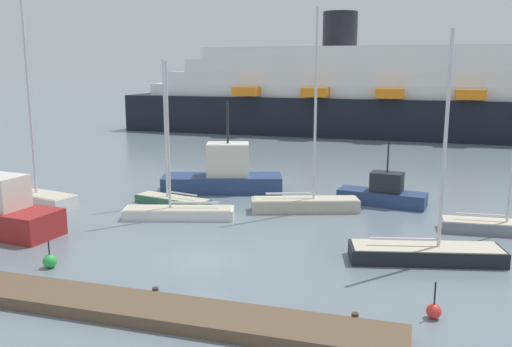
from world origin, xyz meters
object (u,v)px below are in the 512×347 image
(channel_buoy_0, at_px, (434,311))
(cruise_ship, at_px, (466,97))
(sailboat_5, at_px, (498,224))
(fishing_boat_0, at_px, (224,175))
(sailboat_0, at_px, (179,211))
(channel_buoy_1, at_px, (50,261))
(sailboat_2, at_px, (426,250))
(fishing_boat_2, at_px, (383,194))
(sailboat_4, at_px, (305,202))
(sailboat_3, at_px, (31,195))
(sailboat_1, at_px, (172,198))

(channel_buoy_0, xyz_separation_m, cruise_ship, (4.16, 53.91, 4.76))
(sailboat_5, distance_m, fishing_boat_0, 18.28)
(sailboat_0, xyz_separation_m, channel_buoy_1, (-2.07, -9.10, -0.15))
(sailboat_2, relative_size, sailboat_5, 0.93)
(fishing_boat_0, height_order, fishing_boat_2, fishing_boat_0)
(sailboat_4, xyz_separation_m, fishing_boat_0, (-6.69, 3.69, 0.58))
(sailboat_4, bearing_deg, sailboat_0, -169.84)
(sailboat_3, bearing_deg, sailboat_5, 16.33)
(sailboat_0, relative_size, cruise_ship, 0.10)
(channel_buoy_1, bearing_deg, sailboat_5, 30.08)
(fishing_boat_0, xyz_separation_m, cruise_ship, (18.28, 37.09, 3.85))
(fishing_boat_0, relative_size, channel_buoy_0, 6.51)
(sailboat_1, distance_m, sailboat_3, 9.23)
(sailboat_2, distance_m, channel_buoy_0, 6.05)
(sailboat_4, xyz_separation_m, fishing_boat_2, (4.49, 2.99, 0.14))
(fishing_boat_2, distance_m, cruise_ship, 38.69)
(sailboat_0, bearing_deg, channel_buoy_0, 130.65)
(sailboat_3, bearing_deg, channel_buoy_0, -8.95)
(sailboat_1, xyz_separation_m, sailboat_4, (8.56, 0.97, 0.18))
(fishing_boat_0, distance_m, fishing_boat_2, 11.21)
(fishing_boat_0, bearing_deg, sailboat_2, -55.60)
(sailboat_3, bearing_deg, fishing_boat_0, 45.78)
(sailboat_3, relative_size, sailboat_4, 1.08)
(sailboat_0, height_order, cruise_ship, cruise_ship)
(channel_buoy_0, bearing_deg, sailboat_1, 142.74)
(sailboat_2, bearing_deg, fishing_boat_2, 91.60)
(sailboat_0, height_order, channel_buoy_0, sailboat_0)
(sailboat_1, height_order, cruise_ship, cruise_ship)
(sailboat_3, height_order, channel_buoy_0, sailboat_3)
(sailboat_3, relative_size, fishing_boat_2, 2.30)
(sailboat_3, relative_size, cruise_ship, 0.15)
(sailboat_0, xyz_separation_m, fishing_boat_0, (0.11, 7.46, 0.73))
(sailboat_4, height_order, fishing_boat_2, sailboat_4)
(sailboat_1, relative_size, fishing_boat_0, 1.04)
(sailboat_0, relative_size, sailboat_2, 0.87)
(sailboat_0, xyz_separation_m, sailboat_4, (6.80, 3.78, 0.14))
(sailboat_5, height_order, fishing_boat_0, sailboat_5)
(fishing_boat_0, relative_size, cruise_ship, 0.10)
(sailboat_4, height_order, fishing_boat_0, sailboat_4)
(sailboat_0, relative_size, channel_buoy_0, 6.67)
(sailboat_2, xyz_separation_m, sailboat_4, (-7.16, 7.10, 0.10))
(sailboat_1, distance_m, fishing_boat_2, 13.64)
(sailboat_1, distance_m, channel_buoy_1, 11.91)
(sailboat_5, height_order, channel_buoy_0, sailboat_5)
(cruise_ship, bearing_deg, channel_buoy_1, -110.25)
(fishing_boat_2, bearing_deg, channel_buoy_1, -122.15)
(sailboat_5, relative_size, fishing_boat_2, 1.95)
(sailboat_1, bearing_deg, channel_buoy_0, 155.31)
(sailboat_3, bearing_deg, fishing_boat_2, 28.64)
(fishing_boat_2, xyz_separation_m, channel_buoy_0, (2.94, -16.12, -0.47))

